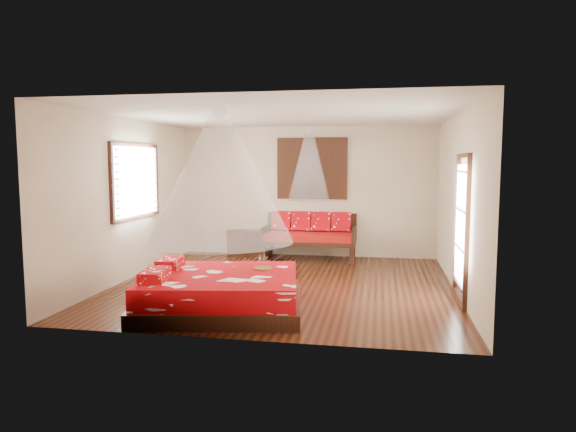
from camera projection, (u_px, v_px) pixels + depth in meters
The scene contains 10 objects.
room at pixel (284, 201), 8.44m from camera, with size 5.54×5.54×2.84m.
bed at pixel (220, 292), 7.10m from camera, with size 2.45×2.28×0.64m.
daybed at pixel (310, 234), 10.85m from camera, with size 1.94×0.86×0.98m.
storage_chest at pixel (246, 243), 11.19m from camera, with size 0.89×0.72×0.55m.
shutter_panel at pixel (312, 169), 11.03m from camera, with size 1.52×0.06×1.32m.
window_left at pixel (136, 181), 9.08m from camera, with size 0.10×1.74×1.34m.
glazed_door at pixel (461, 229), 7.41m from camera, with size 0.08×1.02×2.16m.
wine_tray at pixel (262, 266), 7.36m from camera, with size 0.27×0.27×0.21m.
mosquito_net_main at pixel (220, 176), 6.93m from camera, with size 1.99×1.99×1.80m, color white.
mosquito_net_daybed at pixel (309, 164), 10.56m from camera, with size 0.86×0.86×1.50m, color white.
Camera 1 is at (1.54, -8.28, 2.04)m, focal length 32.00 mm.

